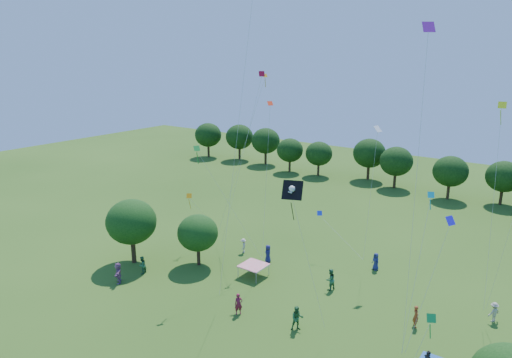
# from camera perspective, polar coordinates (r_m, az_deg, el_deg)

# --- Properties ---
(near_tree_west) EXTENTS (4.74, 4.74, 6.30)m
(near_tree_west) POSITION_cam_1_polar(r_m,az_deg,el_deg) (44.82, -15.32, -5.18)
(near_tree_west) COLOR #422B19
(near_tree_west) RESTS_ON ground
(near_tree_north) EXTENTS (3.84, 3.84, 4.98)m
(near_tree_north) POSITION_cam_1_polar(r_m,az_deg,el_deg) (43.42, -7.30, -6.69)
(near_tree_north) COLOR #422B19
(near_tree_north) RESTS_ON ground
(treeline) EXTENTS (88.01, 8.77, 6.77)m
(treeline) POSITION_cam_1_polar(r_m,az_deg,el_deg) (70.86, 18.73, 1.94)
(treeline) COLOR #422B19
(treeline) RESTS_ON ground
(tent_red_stripe) EXTENTS (2.20, 2.20, 1.10)m
(tent_red_stripe) POSITION_cam_1_polar(r_m,az_deg,el_deg) (41.83, -0.31, -10.75)
(tent_red_stripe) COLOR red
(tent_red_stripe) RESTS_ON ground
(crowd_person_0) EXTENTS (0.93, 0.79, 1.65)m
(crowd_person_0) POSITION_cam_1_polar(r_m,az_deg,el_deg) (44.48, 14.74, -9.94)
(crowd_person_0) COLOR navy
(crowd_person_0) RESTS_ON ground
(crowd_person_1) EXTENTS (0.72, 0.75, 1.71)m
(crowd_person_1) POSITION_cam_1_polar(r_m,az_deg,el_deg) (36.38, -2.20, -15.35)
(crowd_person_1) COLOR maroon
(crowd_person_1) RESTS_ON ground
(crowd_person_2) EXTENTS (1.03, 0.96, 1.86)m
(crowd_person_2) POSITION_cam_1_polar(r_m,az_deg,el_deg) (34.66, 5.17, -16.94)
(crowd_person_2) COLOR #2B6533
(crowd_person_2) RESTS_ON ground
(crowd_person_3) EXTENTS (0.85, 1.07, 1.49)m
(crowd_person_3) POSITION_cam_1_polar(r_m,az_deg,el_deg) (46.60, -1.59, -8.33)
(crowd_person_3) COLOR beige
(crowd_person_3) RESTS_ON ground
(crowd_person_5) EXTENTS (1.73, 1.65, 1.89)m
(crowd_person_5) POSITION_cam_1_polar(r_m,az_deg,el_deg) (42.51, -16.84, -11.15)
(crowd_person_5) COLOR #854D7F
(crowd_person_5) RESTS_ON ground
(crowd_person_8) EXTENTS (0.81, 1.04, 1.87)m
(crowd_person_8) POSITION_cam_1_polar(r_m,az_deg,el_deg) (40.17, 9.28, -12.29)
(crowd_person_8) COLOR #2A643F
(crowd_person_8) RESTS_ON ground
(crowd_person_9) EXTENTS (0.92, 1.10, 1.55)m
(crowd_person_9) POSITION_cam_1_polar(r_m,az_deg,el_deg) (39.75, 27.60, -14.53)
(crowd_person_9) COLOR #A79D86
(crowd_person_9) RESTS_ON ground
(crowd_person_11) EXTENTS (1.33, 1.76, 1.80)m
(crowd_person_11) POSITION_cam_1_polar(r_m,az_deg,el_deg) (51.51, -6.64, -5.90)
(crowd_person_11) COLOR #935580
(crowd_person_11) RESTS_ON ground
(crowd_person_12) EXTENTS (0.80, 1.00, 1.78)m
(crowd_person_12) POSITION_cam_1_polar(r_m,az_deg,el_deg) (44.47, 1.50, -9.32)
(crowd_person_12) COLOR navy
(crowd_person_12) RESTS_ON ground
(crowd_person_13) EXTENTS (0.71, 0.75, 1.69)m
(crowd_person_13) POSITION_cam_1_polar(r_m,az_deg,el_deg) (36.83, 19.35, -15.89)
(crowd_person_13) COLOR #95381B
(crowd_person_13) RESTS_ON ground
(crowd_person_14) EXTENTS (0.59, 0.89, 1.66)m
(crowd_person_14) POSITION_cam_1_polar(r_m,az_deg,el_deg) (43.65, -14.06, -10.39)
(crowd_person_14) COLOR #2B643D
(crowd_person_14) RESTS_ON ground
(pirate_kite) EXTENTS (2.32, 2.58, 10.60)m
(pirate_kite) POSITION_cam_1_polar(r_m,az_deg,el_deg) (28.02, 4.59, -1.62)
(pirate_kite) COLOR black
(red_high_kite) EXTENTS (2.05, 3.22, 26.18)m
(red_high_kite) POSITION_cam_1_polar(r_m,az_deg,el_deg) (33.14, -0.59, 20.13)
(red_high_kite) COLOR red
(small_kite_0) EXTENTS (2.64, 3.75, 16.63)m
(small_kite_0) POSITION_cam_1_polar(r_m,az_deg,el_deg) (43.79, -0.52, 7.83)
(small_kite_0) COLOR red
(small_kite_1) EXTENTS (1.48, 3.25, 4.59)m
(small_kite_1) POSITION_cam_1_polar(r_m,az_deg,el_deg) (46.72, -7.98, -2.73)
(small_kite_1) COLOR orange
(small_kite_2) EXTENTS (4.31, 2.94, 16.35)m
(small_kite_2) POSITION_cam_1_polar(r_m,az_deg,el_deg) (45.42, -0.53, 7.23)
(small_kite_2) COLOR gold
(small_kite_3) EXTENTS (3.39, 5.20, 10.94)m
(small_kite_3) POSITION_cam_1_polar(r_m,az_deg,el_deg) (38.22, -5.65, 0.66)
(small_kite_3) COLOR #178227
(small_kite_4) EXTENTS (5.54, 1.48, 3.31)m
(small_kite_4) POSITION_cam_1_polar(r_m,az_deg,el_deg) (44.92, 8.69, -5.07)
(small_kite_4) COLOR #142ECB
(small_kite_5) EXTENTS (1.04, 1.72, 19.83)m
(small_kite_5) POSITION_cam_1_polar(r_m,az_deg,el_deg) (27.62, 20.11, 9.11)
(small_kite_5) COLOR purple
(small_kite_6) EXTENTS (0.61, 1.83, 12.11)m
(small_kite_6) POSITION_cam_1_polar(r_m,az_deg,el_deg) (41.42, 14.72, 3.70)
(small_kite_6) COLOR silver
(small_kite_7) EXTENTS (0.47, 3.92, 9.64)m
(small_kite_7) POSITION_cam_1_polar(r_m,az_deg,el_deg) (31.01, 20.32, -6.03)
(small_kite_7) COLOR #0CA1B4
(small_kite_9) EXTENTS (0.53, 1.48, 14.24)m
(small_kite_9) POSITION_cam_1_polar(r_m,az_deg,el_deg) (39.96, 1.51, 4.22)
(small_kite_9) COLOR #FF2E0D
(small_kite_10) EXTENTS (1.10, 1.34, 15.01)m
(small_kite_10) POSITION_cam_1_polar(r_m,az_deg,el_deg) (35.63, 28.00, 3.09)
(small_kite_10) COLOR #B5D112
(small_kite_11) EXTENTS (1.40, 1.40, 5.18)m
(small_kite_11) POSITION_cam_1_polar(r_m,az_deg,el_deg) (26.40, 20.57, -17.34)
(small_kite_11) COLOR green
(small_kite_12) EXTENTS (1.42, 3.48, 8.37)m
(small_kite_12) POSITION_cam_1_polar(r_m,az_deg,el_deg) (30.93, 22.47, -6.96)
(small_kite_12) COLOR #2116E2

